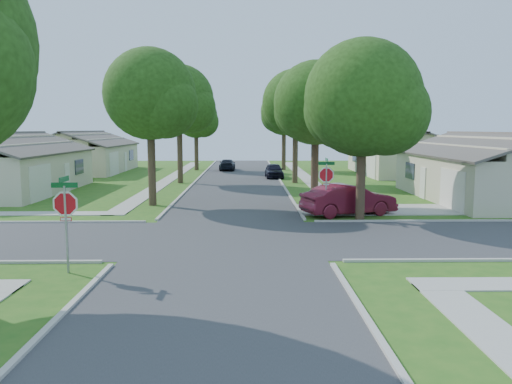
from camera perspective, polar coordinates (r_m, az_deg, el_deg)
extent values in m
plane|color=#2A5C19|center=(20.21, -3.29, -5.37)|extent=(100.00, 100.00, 0.00)
cube|color=#333335|center=(20.21, -3.29, -5.35)|extent=(7.00, 100.00, 0.02)
cube|color=#9E9B91|center=(46.22, 5.62, 1.74)|extent=(1.20, 40.00, 0.04)
cube|color=#9E9B91|center=(46.44, -9.52, 1.71)|extent=(1.20, 40.00, 0.04)
cube|color=#9E9B91|center=(28.06, 13.67, -1.96)|extent=(8.80, 3.60, 0.05)
cube|color=gray|center=(16.28, -20.84, -4.05)|extent=(0.06, 0.06, 2.70)
cylinder|color=white|center=(16.15, -20.97, -1.27)|extent=(1.05, 0.02, 1.05)
cylinder|color=red|center=(16.15, -20.97, -1.27)|extent=(0.90, 0.03, 0.90)
cube|color=red|center=(16.23, -20.89, -2.91)|extent=(0.34, 0.03, 0.12)
cube|color=white|center=(16.23, -20.89, -2.91)|extent=(0.30, 0.03, 0.08)
cube|color=#0C5426|center=(16.08, -21.06, 0.74)|extent=(0.80, 0.02, 0.16)
cube|color=#0C5426|center=(16.07, -21.09, 1.38)|extent=(0.02, 0.80, 0.16)
cube|color=gray|center=(24.90, 8.01, 0.11)|extent=(0.06, 0.06, 2.70)
cylinder|color=white|center=(24.81, 8.04, 1.95)|extent=(1.05, 0.02, 1.05)
cylinder|color=red|center=(24.81, 8.04, 1.95)|extent=(0.90, 0.03, 0.90)
cube|color=red|center=(24.86, 8.02, 0.87)|extent=(0.34, 0.03, 0.12)
cube|color=white|center=(24.86, 8.02, 0.87)|extent=(0.30, 0.03, 0.08)
cube|color=#0C5426|center=(24.77, 8.06, 3.26)|extent=(0.80, 0.02, 0.16)
cube|color=#0C5426|center=(24.76, 8.07, 3.67)|extent=(0.02, 0.80, 0.16)
cylinder|color=#38281C|center=(29.07, 6.72, 2.39)|extent=(0.44, 0.44, 3.95)
sphere|color=#1C370D|center=(29.00, 6.83, 10.09)|extent=(4.80, 4.80, 4.80)
sphere|color=#1C370D|center=(28.63, 8.63, 8.90)|extent=(3.46, 3.46, 3.46)
sphere|color=#1C370D|center=(29.49, 5.26, 9.13)|extent=(3.26, 3.26, 3.26)
cylinder|color=#38281C|center=(40.95, 4.50, 4.04)|extent=(0.44, 0.44, 4.30)
sphere|color=#1C370D|center=(40.94, 4.56, 10.16)|extent=(5.40, 5.40, 5.40)
sphere|color=#1C370D|center=(40.48, 5.97, 9.22)|extent=(3.89, 3.89, 3.89)
sphere|color=#1C370D|center=(41.52, 3.34, 9.38)|extent=(3.67, 3.67, 3.67)
cylinder|color=#38281C|center=(53.89, 3.20, 4.76)|extent=(0.44, 0.44, 4.20)
sphere|color=#1C370D|center=(53.88, 3.23, 9.15)|extent=(5.00, 5.00, 5.00)
sphere|color=#1C370D|center=(53.43, 4.21, 8.48)|extent=(3.60, 3.60, 3.60)
sphere|color=#1C370D|center=(54.44, 2.38, 8.61)|extent=(3.40, 3.40, 3.40)
cylinder|color=#38281C|center=(29.32, -11.82, 2.61)|extent=(0.44, 0.44, 4.25)
sphere|color=#1C370D|center=(29.30, -12.04, 10.92)|extent=(5.20, 5.20, 5.20)
sphere|color=#1C370D|center=(28.59, -10.39, 9.75)|extent=(3.74, 3.74, 3.74)
sphere|color=#1C370D|center=(30.06, -13.25, 9.79)|extent=(3.54, 3.54, 3.54)
cylinder|color=#38281C|center=(41.14, -8.68, 4.10)|extent=(0.44, 0.44, 4.44)
sphere|color=#1C370D|center=(41.15, -8.80, 10.42)|extent=(5.60, 5.60, 5.60)
sphere|color=#1C370D|center=(40.44, -7.50, 9.51)|extent=(4.03, 4.03, 4.03)
sphere|color=#1C370D|center=(41.93, -9.81, 9.57)|extent=(3.81, 3.81, 3.81)
cylinder|color=#38281C|center=(54.05, -6.83, 4.57)|extent=(0.44, 0.44, 3.90)
sphere|color=#1C370D|center=(54.01, -6.89, 8.58)|extent=(4.60, 4.60, 4.60)
sphere|color=#1C370D|center=(53.46, -6.06, 7.99)|extent=(3.31, 3.31, 3.31)
sphere|color=#1C370D|center=(54.64, -7.54, 8.07)|extent=(3.13, 3.13, 3.13)
cylinder|color=#38281C|center=(24.66, 11.88, 0.95)|extent=(0.44, 0.44, 3.54)
sphere|color=#1C370D|center=(24.57, 12.13, 10.47)|extent=(5.60, 5.60, 5.60)
sphere|color=#1C370D|center=(24.23, 14.67, 8.78)|extent=(4.03, 4.03, 4.03)
sphere|color=#1C370D|center=(25.05, 9.83, 9.17)|extent=(3.81, 3.81, 3.81)
cube|color=#C1B999|center=(34.38, 25.26, 1.52)|extent=(8.00, 13.00, 2.80)
cube|color=#49443F|center=(33.42, 22.36, 5.05)|extent=(4.42, 13.60, 1.56)
cube|color=silver|center=(29.21, 21.48, 0.23)|extent=(0.06, 3.20, 2.20)
cube|color=silver|center=(33.45, 18.52, 1.01)|extent=(0.06, 0.90, 2.00)
cube|color=#1E2633|center=(35.85, 17.18, 2.34)|extent=(0.06, 1.80, 1.10)
cube|color=#C1B999|center=(51.10, 16.37, 3.56)|extent=(8.00, 13.00, 2.80)
cube|color=#49443F|center=(51.65, 18.58, 5.79)|extent=(4.42, 13.60, 1.56)
cube|color=#49443F|center=(50.46, 14.27, 5.92)|extent=(4.42, 13.60, 1.56)
cube|color=silver|center=(46.29, 13.01, 2.94)|extent=(0.06, 3.20, 2.20)
cube|color=silver|center=(50.71, 11.78, 3.22)|extent=(0.06, 0.90, 2.00)
cube|color=#1E2633|center=(53.21, 11.18, 4.01)|extent=(0.06, 1.80, 1.10)
cube|color=#C1B999|center=(38.69, -26.74, 2.00)|extent=(8.00, 13.00, 2.80)
cube|color=#49443F|center=(37.76, -24.17, 5.15)|extent=(4.42, 13.60, 1.56)
cube|color=silver|center=(33.53, -23.38, 0.97)|extent=(0.06, 3.20, 2.20)
cube|color=silver|center=(37.76, -20.76, 1.58)|extent=(0.06, 0.90, 2.00)
cube|color=#1E2633|center=(40.16, -19.54, 2.73)|extent=(0.06, 1.80, 1.10)
cube|color=#C1B999|center=(54.46, -18.97, 3.67)|extent=(8.00, 13.00, 2.80)
cube|color=#49443F|center=(53.80, -17.03, 5.89)|extent=(4.42, 13.60, 1.56)
cube|color=#49443F|center=(55.04, -21.05, 5.75)|extent=(4.42, 13.60, 1.56)
cube|color=silver|center=(49.60, -15.91, 3.13)|extent=(0.06, 3.20, 2.20)
cube|color=silver|center=(54.01, -14.67, 3.37)|extent=(0.06, 0.90, 2.00)
cube|color=#1E2633|center=(56.50, -14.06, 4.11)|extent=(0.06, 1.80, 1.10)
imported|color=maroon|center=(25.98, 10.55, -0.87)|extent=(5.15, 3.16, 1.60)
imported|color=black|center=(45.23, 2.07, 2.47)|extent=(1.68, 3.91, 1.32)
imported|color=black|center=(53.55, -3.30, 3.13)|extent=(1.67, 4.08, 1.18)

